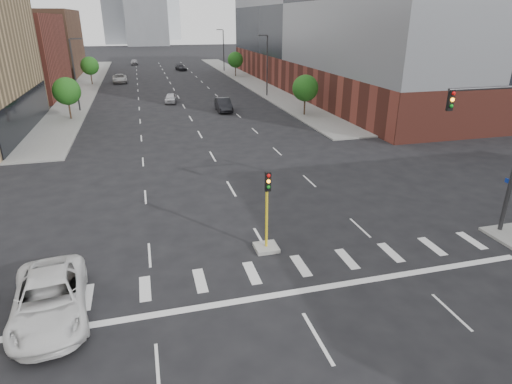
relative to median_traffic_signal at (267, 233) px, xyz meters
name	(u,v)px	position (x,y,z in m)	size (l,w,h in m)	color
ground	(340,377)	(0.00, -8.97, -0.97)	(400.00, 400.00, 0.00)	black
sidewalk_left_far	(86,86)	(-15.00, 65.03, -0.90)	(5.00, 92.00, 0.15)	gray
sidewalk_right_far	(247,80)	(15.00, 65.03, -0.90)	(5.00, 92.00, 0.15)	gray
building_left_far_b	(26,44)	(-27.50, 83.03, 5.53)	(20.00, 24.00, 13.00)	brown
building_right_main	(351,20)	(29.50, 51.03, 10.03)	(24.00, 70.00, 22.00)	brown
median_traffic_signal	(267,233)	(0.00, 0.00, 0.00)	(1.20, 1.20, 4.40)	#999993
mast_arm_signal	(508,137)	(12.61, -1.47, 4.67)	(5.12, 0.90, 9.07)	#2D2D30
streetlight_right_a	(267,63)	(13.41, 46.03, 4.04)	(1.60, 0.22, 9.07)	#2D2D30
streetlight_right_b	(223,49)	(13.41, 81.03, 4.04)	(1.60, 0.22, 9.07)	#2D2D30
streetlight_left	(75,72)	(-13.41, 41.03, 4.04)	(1.60, 0.22, 9.07)	#2D2D30
tree_left_near	(67,91)	(-14.00, 36.03, 2.42)	(3.20, 3.20, 4.85)	#382619
tree_left_far	(90,66)	(-14.00, 66.03, 2.42)	(3.20, 3.20, 4.85)	#382619
tree_right_near	(305,88)	(14.00, 31.03, 2.42)	(3.20, 3.20, 4.85)	#382619
tree_right_far	(235,60)	(14.00, 71.03, 2.42)	(3.20, 3.20, 4.85)	#382619
car_near_left	(171,98)	(-1.50, 44.26, -0.31)	(1.56, 3.89, 1.33)	silver
car_mid_right	(224,105)	(4.75, 36.39, -0.14)	(1.76, 5.06, 1.67)	black
car_far_left	(120,79)	(-9.15, 67.82, -0.19)	(2.58, 5.60, 1.56)	#B7B7B7
car_deep_right	(181,68)	(4.09, 85.42, -0.31)	(1.86, 4.57, 1.33)	black
car_distant	(134,62)	(-6.42, 102.04, -0.25)	(1.71, 4.25, 1.45)	#9D9DA1
parked_minivan	(49,299)	(-10.00, -2.97, -0.13)	(2.79, 6.05, 1.68)	white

